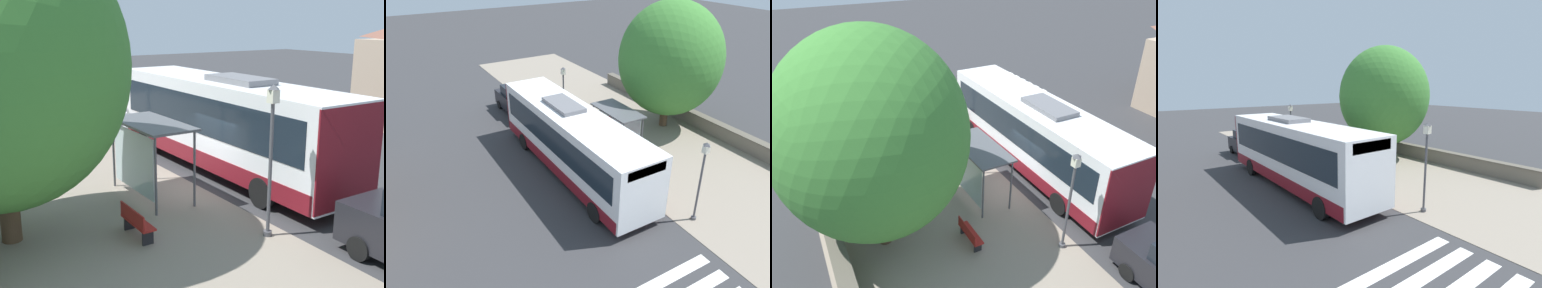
{
  "view_description": "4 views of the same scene",
  "coord_description": "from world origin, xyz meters",
  "views": [
    {
      "loc": [
        -8.95,
        -13.48,
        5.85
      ],
      "look_at": [
        1.38,
        2.87,
        0.82
      ],
      "focal_mm": 45.0,
      "sensor_mm": 36.0,
      "label": 1
    },
    {
      "loc": [
        10.75,
        16.93,
        11.35
      ],
      "look_at": [
        1.7,
        1.63,
        1.83
      ],
      "focal_mm": 35.0,
      "sensor_mm": 36.0,
      "label": 2
    },
    {
      "loc": [
        -8.97,
        -12.14,
        10.68
      ],
      "look_at": [
        -1.62,
        2.25,
        1.68
      ],
      "focal_mm": 35.0,
      "sensor_mm": 36.0,
      "label": 3
    },
    {
      "loc": [
        9.52,
        15.73,
        5.64
      ],
      "look_at": [
        -1.69,
        1.47,
        2.02
      ],
      "focal_mm": 28.0,
      "sensor_mm": 36.0,
      "label": 4
    }
  ],
  "objects": [
    {
      "name": "street_lamp_near",
      "position": [
        -0.6,
        -4.2,
        2.52
      ],
      "size": [
        0.28,
        0.28,
        4.24
      ],
      "color": "#4C4C51",
      "rests_on": "ground"
    },
    {
      "name": "sidewalk_plaza",
      "position": [
        -4.5,
        0.0,
        0.01
      ],
      "size": [
        9.0,
        44.0,
        0.02
      ],
      "color": "gray",
      "rests_on": "ground"
    },
    {
      "name": "ground_plane",
      "position": [
        0.0,
        0.0,
        0.0
      ],
      "size": [
        120.0,
        120.0,
        0.0
      ],
      "primitive_type": "plane",
      "color": "#353538",
      "rests_on": "ground"
    },
    {
      "name": "bus",
      "position": [
        1.88,
        1.29,
        1.98
      ],
      "size": [
        2.79,
        12.24,
        3.83
      ],
      "color": "white",
      "rests_on": "ground"
    },
    {
      "name": "street_lamp_far",
      "position": [
        -0.89,
        7.84,
        2.41
      ],
      "size": [
        0.28,
        0.28,
        4.06
      ],
      "color": "#4C4C51",
      "rests_on": "ground"
    },
    {
      "name": "bench",
      "position": [
        -3.72,
        -2.35,
        0.47
      ],
      "size": [
        0.4,
        1.44,
        0.88
      ],
      "color": "maroon",
      "rests_on": "ground"
    },
    {
      "name": "bus_shelter",
      "position": [
        -2.01,
        0.29,
        2.14
      ],
      "size": [
        1.68,
        3.47,
        2.58
      ],
      "color": "#515459",
      "rests_on": "ground"
    },
    {
      "name": "parked_car_behind_bus",
      "position": [
        1.31,
        -8.01,
        0.97
      ],
      "size": [
        2.0,
        4.67,
        1.98
      ],
      "color": "black",
      "rests_on": "ground"
    },
    {
      "name": "shade_tree",
      "position": [
        -6.67,
        -0.72,
        4.74
      ],
      "size": [
        6.77,
        6.77,
        8.47
      ],
      "color": "brown",
      "rests_on": "ground"
    },
    {
      "name": "stone_wall",
      "position": [
        -8.55,
        0.0,
        0.51
      ],
      "size": [
        0.6,
        20.0,
        1.0
      ],
      "color": "#6B6356",
      "rests_on": "ground"
    },
    {
      "name": "pedestrian",
      "position": [
        0.23,
        6.07,
        1.02
      ],
      "size": [
        0.34,
        0.23,
        1.72
      ],
      "color": "#2D3347",
      "rests_on": "ground"
    }
  ]
}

